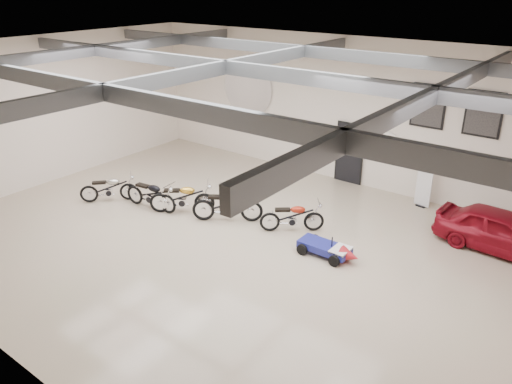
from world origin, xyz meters
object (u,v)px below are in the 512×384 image
Objects in this scene: motorcycle_yellow at (227,204)px; motorcycle_red at (292,216)px; vintage_car at (502,231)px; go_kart at (329,246)px; motorcycle_gold at (182,197)px; motorcycle_black at (151,194)px; motorcycle_silver at (108,188)px; banner_stand at (425,179)px.

motorcycle_yellow is 1.98m from motorcycle_red.
go_kart is at bearing 134.57° from vintage_car.
motorcycle_gold reaches higher than motorcycle_red.
motorcycle_gold is (0.98, 0.39, 0.01)m from motorcycle_black.
motorcycle_yellow reaches higher than motorcycle_silver.
motorcycle_black is (1.52, 0.44, 0.04)m from motorcycle_silver.
motorcycle_black is 1.07× the size of motorcycle_red.
motorcycle_silver is 2.63m from motorcycle_gold.
motorcycle_red is at bearing 158.37° from go_kart.
vintage_car is (9.38, 3.79, 0.08)m from motorcycle_black.
motorcycle_silver is 0.99× the size of motorcycle_red.
banner_stand is 10.06m from motorcycle_silver.
vintage_car is at bearing 15.62° from motorcycle_black.
motorcycle_red is at bearing -112.66° from banner_stand.
motorcycle_silver is 0.86× the size of motorcycle_yellow.
motorcycle_silver reaches higher than go_kart.
motorcycle_black is 0.57× the size of vintage_car.
vintage_car reaches higher than go_kart.
go_kart is (-0.80, -4.52, -0.62)m from banner_stand.
go_kart is 4.59m from vintage_car.
motorcycle_silver is 0.91× the size of motorcycle_gold.
motorcycle_gold is at bearing -175.61° from go_kart.
motorcycle_red is at bearing -29.18° from motorcycle_silver.
go_kart is at bearing -33.16° from motorcycle_gold.
motorcycle_black reaches higher than go_kart.
banner_stand reaches higher than vintage_car.
motorcycle_silver is 4.18m from motorcycle_yellow.
banner_stand is 1.03× the size of motorcycle_red.
motorcycle_gold is (-5.75, -4.90, -0.42)m from banner_stand.
vintage_car is at bearing -20.84° from banner_stand.
motorcycle_yellow is 1.15× the size of motorcycle_red.
banner_stand reaches higher than go_kart.
motorcycle_gold is 9.06m from vintage_car.
motorcycle_red is at bearing 11.37° from motorcycle_black.
motorcycle_black is at bearing 159.21° from motorcycle_red.
vintage_car is at bearing -15.47° from motorcycle_gold.
vintage_car is (6.90, 3.01, 0.04)m from motorcycle_yellow.
motorcycle_yellow is 7.53m from vintage_car.
motorcycle_red is 0.53× the size of vintage_car.
motorcycle_black is 1.06m from motorcycle_gold.
go_kart is (1.58, -0.63, -0.16)m from motorcycle_red.
motorcycle_red is at bearing -20.97° from motorcycle_gold.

